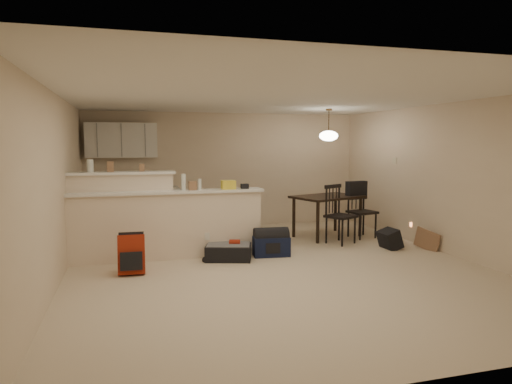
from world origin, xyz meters
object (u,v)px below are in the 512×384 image
object	(u,v)px
red_backpack	(132,254)
navy_duffel	(271,246)
dining_chair_far	(362,210)
dining_table	(327,201)
black_daypack	(390,239)
dining_chair_near	(341,214)
pendant_lamp	(329,135)
suitcase	(229,252)

from	to	relation	value
red_backpack	navy_duffel	bearing A→B (deg)	13.64
dining_chair_far	red_backpack	size ratio (longest dim) A/B	1.94
dining_table	black_daypack	world-z (taller)	dining_table
dining_chair_near	dining_chair_far	distance (m)	0.74
red_backpack	dining_table	bearing A→B (deg)	25.61
dining_chair_near	navy_duffel	distance (m)	1.65
dining_chair_far	navy_duffel	size ratio (longest dim) A/B	1.82
pendant_lamp	red_backpack	bearing A→B (deg)	-156.59
pendant_lamp	suitcase	size ratio (longest dim) A/B	0.88
navy_duffel	dining_chair_far	bearing A→B (deg)	28.86
dining_chair_near	red_backpack	bearing A→B (deg)	167.84
suitcase	red_backpack	xyz separation A→B (m)	(-1.48, -0.38, 0.16)
dining_table	navy_duffel	bearing A→B (deg)	-161.38
dining_chair_near	black_daypack	size ratio (longest dim) A/B	2.90
navy_duffel	dining_table	bearing A→B (deg)	43.31
pendant_lamp	black_daypack	world-z (taller)	pendant_lamp
dining_chair_far	black_daypack	bearing A→B (deg)	-101.25
dining_table	dining_chair_far	bearing A→B (deg)	-41.50
dining_chair_far	pendant_lamp	bearing A→B (deg)	146.07
dining_chair_far	black_daypack	world-z (taller)	dining_chair_far
suitcase	pendant_lamp	bearing A→B (deg)	45.52
dining_chair_near	red_backpack	xyz separation A→B (m)	(-3.72, -0.99, -0.26)
red_backpack	navy_duffel	distance (m)	2.26
dining_table	suitcase	world-z (taller)	dining_table
red_backpack	black_daypack	world-z (taller)	red_backpack
suitcase	navy_duffel	distance (m)	0.73
dining_table	red_backpack	distance (m)	4.10
red_backpack	suitcase	bearing A→B (deg)	16.66
pendant_lamp	suitcase	xyz separation A→B (m)	(-2.26, -1.24, -1.87)
dining_table	suitcase	distance (m)	2.65
dining_chair_near	dining_chair_far	bearing A→B (deg)	3.28
dining_chair_near	navy_duffel	bearing A→B (deg)	172.61
pendant_lamp	navy_duffel	world-z (taller)	pendant_lamp
black_daypack	navy_duffel	bearing A→B (deg)	85.48
suitcase	navy_duffel	xyz separation A→B (m)	(0.73, 0.07, 0.04)
pendant_lamp	red_backpack	size ratio (longest dim) A/B	1.12
pendant_lamp	navy_duffel	distance (m)	2.66
dining_chair_far	red_backpack	distance (m)	4.58
dining_table	dining_chair_far	size ratio (longest dim) A/B	1.41
dining_chair_far	suitcase	distance (m)	3.07
dining_table	black_daypack	size ratio (longest dim) A/B	4.07
pendant_lamp	dining_chair_near	distance (m)	1.58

